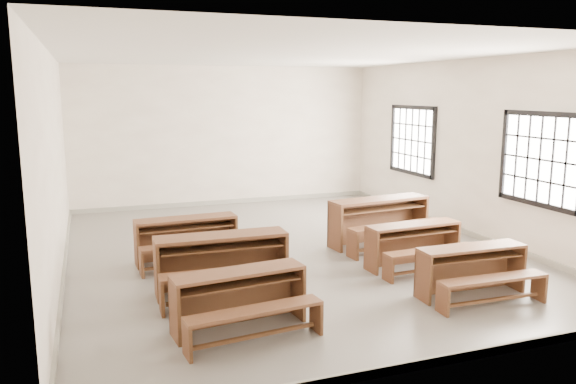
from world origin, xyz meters
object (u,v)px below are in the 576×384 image
object	(u,v)px
desk_set_2	(187,237)
desk_set_4	(415,242)
desk_set_0	(241,296)
desk_set_5	(381,218)
desk_set_3	(473,268)
desk_set_1	(223,260)

from	to	relation	value
desk_set_2	desk_set_4	bearing A→B (deg)	-26.51
desk_set_0	desk_set_5	distance (m)	4.12
desk_set_3	desk_set_5	world-z (taller)	desk_set_5
desk_set_3	desk_set_5	xyz separation A→B (m)	(0.10, 2.60, 0.09)
desk_set_0	desk_set_3	xyz separation A→B (m)	(3.10, -0.01, -0.01)
desk_set_3	desk_set_5	distance (m)	2.61
desk_set_0	desk_set_4	size ratio (longest dim) A/B	1.03
desk_set_3	desk_set_4	size ratio (longest dim) A/B	0.97
desk_set_0	desk_set_2	distance (m)	2.72
desk_set_3	desk_set_4	bearing A→B (deg)	93.61
desk_set_1	desk_set_3	xyz separation A→B (m)	(3.02, -1.22, -0.07)
desk_set_4	desk_set_3	bearing A→B (deg)	-90.85
desk_set_1	desk_set_2	bearing A→B (deg)	99.24
desk_set_2	desk_set_1	bearing A→B (deg)	-84.57
desk_set_2	desk_set_4	size ratio (longest dim) A/B	1.05
desk_set_5	desk_set_3	bearing A→B (deg)	-98.12
desk_set_0	desk_set_1	size ratio (longest dim) A/B	0.90
desk_set_4	desk_set_5	bearing A→B (deg)	80.70
desk_set_2	desk_set_4	xyz separation A→B (m)	(3.18, -1.42, -0.02)
desk_set_1	desk_set_4	xyz separation A→B (m)	(2.97, 0.08, -0.06)
desk_set_2	desk_set_5	bearing A→B (deg)	-4.47
desk_set_0	desk_set_5	xyz separation A→B (m)	(3.20, 2.60, 0.08)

